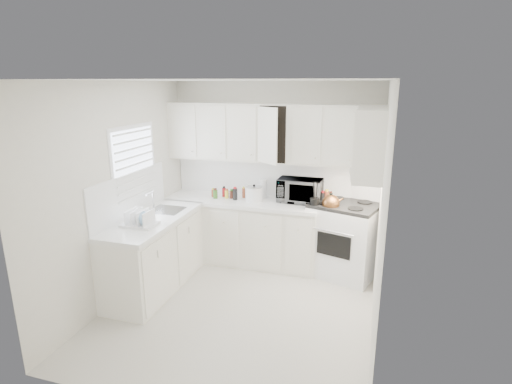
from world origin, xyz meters
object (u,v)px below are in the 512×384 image
at_px(tea_kettle, 331,202).
at_px(microwave, 300,187).
at_px(dish_rack, 139,217).
at_px(stove, 344,229).
at_px(rice_cooker, 254,193).
at_px(utensil_crock, 315,196).

relative_size(tea_kettle, microwave, 0.47).
bearing_deg(microwave, dish_rack, -134.30).
distance_m(stove, rice_cooker, 1.34).
bearing_deg(tea_kettle, dish_rack, -163.45).
height_order(utensil_crock, dish_rack, utensil_crock).
xyz_separation_m(rice_cooker, dish_rack, (-0.99, -1.36, -0.01)).
height_order(tea_kettle, utensil_crock, utensil_crock).
xyz_separation_m(stove, microwave, (-0.65, 0.16, 0.50)).
bearing_deg(microwave, utensil_crock, -49.76).
xyz_separation_m(microwave, utensil_crock, (0.26, -0.33, -0.01)).
height_order(microwave, rice_cooker, microwave).
distance_m(stove, utensil_crock, 0.65).
xyz_separation_m(tea_kettle, microwave, (-0.47, 0.32, 0.08)).
height_order(microwave, dish_rack, microwave).
xyz_separation_m(tea_kettle, rice_cooker, (-1.10, 0.15, -0.00)).
xyz_separation_m(stove, rice_cooker, (-1.28, -0.01, 0.42)).
relative_size(microwave, rice_cooker, 2.52).
relative_size(microwave, utensil_crock, 1.55).
distance_m(stove, tea_kettle, 0.48).
distance_m(tea_kettle, utensil_crock, 0.22).
height_order(tea_kettle, microwave, microwave).
bearing_deg(stove, tea_kettle, -121.72).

